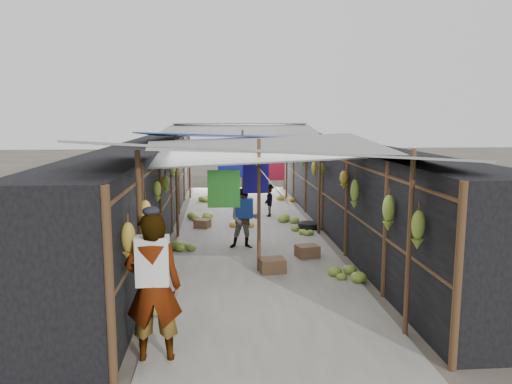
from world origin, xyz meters
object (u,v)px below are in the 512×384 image
object	(u,v)px
black_basin	(308,226)
vendor_seated	(268,200)
crate_near	(272,266)
vendor_elderly	(154,287)
shopper_blue	(244,219)

from	to	relation	value
black_basin	vendor_seated	world-z (taller)	vendor_seated
crate_near	vendor_elderly	world-z (taller)	vendor_elderly
vendor_elderly	shopper_blue	distance (m)	5.40
vendor_elderly	black_basin	bearing A→B (deg)	-116.83
black_basin	vendor_elderly	distance (m)	7.83
shopper_blue	vendor_seated	size ratio (longest dim) A/B	1.36
black_basin	vendor_elderly	world-z (taller)	vendor_elderly
vendor_seated	vendor_elderly	bearing A→B (deg)	-18.23
vendor_elderly	vendor_seated	world-z (taller)	vendor_elderly
crate_near	black_basin	world-z (taller)	crate_near
shopper_blue	crate_near	bearing A→B (deg)	-71.40
vendor_elderly	crate_near	bearing A→B (deg)	-121.00
black_basin	vendor_seated	bearing A→B (deg)	118.62
black_basin	shopper_blue	xyz separation A→B (m)	(-1.85, -1.86, 0.61)
crate_near	vendor_seated	size ratio (longest dim) A/B	0.47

